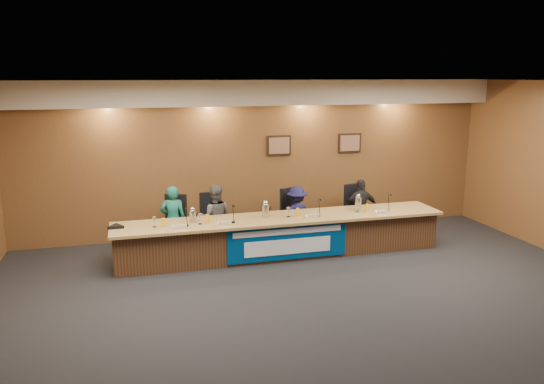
{
  "coord_description": "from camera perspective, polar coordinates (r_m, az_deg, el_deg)",
  "views": [
    {
      "loc": [
        -2.66,
        -6.64,
        3.29
      ],
      "look_at": [
        -0.12,
        2.63,
        1.17
      ],
      "focal_mm": 35.0,
      "sensor_mm": 36.0,
      "label": 1
    }
  ],
  "objects": [
    {
      "name": "floor",
      "position": [
        7.88,
        6.02,
        -12.31
      ],
      "size": [
        10.0,
        10.0,
        0.0
      ],
      "primitive_type": "plane",
      "color": "black",
      "rests_on": "ground"
    },
    {
      "name": "ceiling",
      "position": [
        7.16,
        6.61,
        11.64
      ],
      "size": [
        10.0,
        8.0,
        0.04
      ],
      "primitive_type": "cube",
      "color": "silver",
      "rests_on": "wall_back"
    },
    {
      "name": "wall_back",
      "position": [
        11.1,
        -1.29,
        3.7
      ],
      "size": [
        10.0,
        0.04,
        3.2
      ],
      "primitive_type": "cube",
      "color": "brown",
      "rests_on": "floor"
    },
    {
      "name": "soffit",
      "position": [
        10.73,
        -0.99,
        10.64
      ],
      "size": [
        10.0,
        0.5,
        0.5
      ],
      "primitive_type": "cube",
      "color": "beige",
      "rests_on": "wall_back"
    },
    {
      "name": "dais_body",
      "position": [
        9.88,
        1.01,
        -4.87
      ],
      "size": [
        6.0,
        0.8,
        0.7
      ],
      "primitive_type": "cube",
      "color": "#462A17",
      "rests_on": "floor"
    },
    {
      "name": "dais_top",
      "position": [
        9.72,
        1.1,
        -2.84
      ],
      "size": [
        6.1,
        0.95,
        0.05
      ],
      "primitive_type": "cube",
      "color": "olive",
      "rests_on": "dais_body"
    },
    {
      "name": "banner",
      "position": [
        9.49,
        1.72,
        -5.41
      ],
      "size": [
        2.2,
        0.02,
        0.65
      ],
      "primitive_type": "cube",
      "color": "navy",
      "rests_on": "dais_body"
    },
    {
      "name": "banner_text_upper",
      "position": [
        9.42,
        1.75,
        -4.28
      ],
      "size": [
        2.0,
        0.01,
        0.1
      ],
      "primitive_type": "cube",
      "color": "silver",
      "rests_on": "banner"
    },
    {
      "name": "banner_text_lower",
      "position": [
        9.5,
        1.74,
        -5.9
      ],
      "size": [
        1.6,
        0.01,
        0.28
      ],
      "primitive_type": "cube",
      "color": "silver",
      "rests_on": "banner"
    },
    {
      "name": "wall_photo_left",
      "position": [
        11.14,
        0.75,
        5.03
      ],
      "size": [
        0.52,
        0.04,
        0.42
      ],
      "primitive_type": "cube",
      "color": "black",
      "rests_on": "wall_back"
    },
    {
      "name": "wall_photo_right",
      "position": [
        11.68,
        8.34,
        5.25
      ],
      "size": [
        0.52,
        0.04,
        0.42
      ],
      "primitive_type": "cube",
      "color": "black",
      "rests_on": "wall_back"
    },
    {
      "name": "panelist_a",
      "position": [
        10.06,
        -10.59,
        -2.97
      ],
      "size": [
        0.51,
        0.37,
        1.3
      ],
      "primitive_type": "imported",
      "rotation": [
        0.0,
        0.0,
        3.01
      ],
      "color": "#135A50",
      "rests_on": "floor"
    },
    {
      "name": "panelist_b",
      "position": [
        10.15,
        -6.15,
        -2.77
      ],
      "size": [
        0.69,
        0.58,
        1.27
      ],
      "primitive_type": "imported",
      "rotation": [
        0.0,
        0.0,
        2.96
      ],
      "color": "#48494E",
      "rests_on": "floor"
    },
    {
      "name": "panelist_c",
      "position": [
        10.54,
        2.69,
        -2.48
      ],
      "size": [
        0.79,
        0.51,
        1.15
      ],
      "primitive_type": "imported",
      "rotation": [
        0.0,
        0.0,
        3.25
      ],
      "color": "#111139",
      "rests_on": "floor"
    },
    {
      "name": "panelist_d",
      "position": [
        11.02,
        9.54,
        -1.77
      ],
      "size": [
        0.74,
        0.36,
        1.23
      ],
      "primitive_type": "imported",
      "rotation": [
        0.0,
        0.0,
        3.05
      ],
      "color": "black",
      "rests_on": "floor"
    },
    {
      "name": "office_chair_a",
      "position": [
        10.2,
        -10.6,
        -3.75
      ],
      "size": [
        0.63,
        0.63,
        0.08
      ],
      "primitive_type": "cube",
      "rotation": [
        0.0,
        0.0,
        -0.41
      ],
      "color": "black",
      "rests_on": "floor"
    },
    {
      "name": "office_chair_b",
      "position": [
        10.29,
        -6.22,
        -3.47
      ],
      "size": [
        0.55,
        0.55,
        0.08
      ],
      "primitive_type": "cube",
      "rotation": [
        0.0,
        0.0,
        0.17
      ],
      "color": "black",
      "rests_on": "floor"
    },
    {
      "name": "office_chair_c",
      "position": [
        10.66,
        2.52,
        -2.84
      ],
      "size": [
        0.61,
        0.61,
        0.08
      ],
      "primitive_type": "cube",
      "rotation": [
        0.0,
        0.0,
        0.34
      ],
      "color": "black",
      "rests_on": "floor"
    },
    {
      "name": "office_chair_d",
      "position": [
        11.14,
        9.3,
        -2.31
      ],
      "size": [
        0.59,
        0.59,
        0.08
      ],
      "primitive_type": "cube",
      "rotation": [
        0.0,
        0.0,
        0.25
      ],
      "color": "black",
      "rests_on": "floor"
    },
    {
      "name": "nameplate_a",
      "position": [
        9.09,
        -9.9,
        -3.66
      ],
      "size": [
        0.24,
        0.08,
        0.1
      ],
      "primitive_type": "cube",
      "rotation": [
        0.31,
        0.0,
        0.0
      ],
      "color": "white",
      "rests_on": "dais_top"
    },
    {
      "name": "microphone_a",
      "position": [
        9.26,
        -9.18,
        -3.57
      ],
      "size": [
        0.07,
        0.07,
        0.02
      ],
      "primitive_type": "cylinder",
      "color": "black",
      "rests_on": "dais_top"
    },
    {
      "name": "juice_glass_a",
      "position": [
        9.26,
        -11.57,
        -3.25
      ],
      "size": [
        0.06,
        0.06,
        0.15
      ],
      "primitive_type": "cylinder",
      "color": "gold",
      "rests_on": "dais_top"
    },
    {
      "name": "water_glass_a",
      "position": [
        9.27,
        -12.54,
        -3.18
      ],
      "size": [
        0.08,
        0.08,
        0.18
      ],
      "primitive_type": "cylinder",
      "color": "silver",
      "rests_on": "dais_top"
    },
    {
      "name": "nameplate_b",
      "position": [
        9.21,
        -5.12,
        -3.31
      ],
      "size": [
        0.24,
        0.08,
        0.1
      ],
      "primitive_type": "cube",
      "rotation": [
        0.31,
        0.0,
        0.0
      ],
      "color": "white",
      "rests_on": "dais_top"
    },
    {
      "name": "microphone_b",
      "position": [
        9.37,
        -4.21,
        -3.25
      ],
      "size": [
        0.07,
        0.07,
        0.02
      ],
      "primitive_type": "cylinder",
      "color": "black",
      "rests_on": "dais_top"
    },
    {
      "name": "juice_glass_b",
      "position": [
        9.38,
        -6.95,
        -2.88
      ],
      "size": [
        0.06,
        0.06,
        0.15
      ],
      "primitive_type": "cylinder",
      "color": "gold",
      "rests_on": "dais_top"
    },
    {
      "name": "water_glass_b",
      "position": [
        9.31,
        -7.77,
        -2.92
      ],
      "size": [
        0.08,
        0.08,
        0.18
      ],
      "primitive_type": "cylinder",
      "color": "silver",
      "rests_on": "dais_top"
    },
    {
      "name": "nameplate_c",
      "position": [
        9.65,
        4.45,
        -2.57
      ],
      "size": [
        0.24,
        0.08,
        0.1
      ],
      "primitive_type": "cube",
      "rotation": [
        0.31,
        0.0,
        0.0
      ],
      "color": "white",
      "rests_on": "dais_top"
    },
    {
      "name": "microphone_c",
      "position": [
        9.83,
        5.01,
        -2.51
      ],
      "size": [
        0.07,
        0.07,
        0.02
      ],
      "primitive_type": "cylinder",
      "color": "black",
      "rests_on": "dais_top"
    },
    {
      "name": "juice_glass_c",
      "position": [
        9.77,
        2.78,
        -2.18
      ],
      "size": [
        0.06,
        0.06,
        0.15
      ],
      "primitive_type": "cylinder",
      "color": "gold",
      "rests_on": "dais_top"
    },
    {
      "name": "water_glass_c",
      "position": [
        9.7,
        1.76,
        -2.18
      ],
      "size": [
        0.08,
        0.08,
        0.18
      ],
      "primitive_type": "cylinder",
      "color": "silver",
      "rests_on": "dais_top"
    },
    {
      "name": "nameplate_d",
      "position": [
        10.15,
        11.82,
        -2.05
      ],
      "size": [
        0.24,
        0.08,
        0.1
      ],
      "primitive_type": "cube",
      "rotation": [
        0.31,
        0.0,
        0.0
      ],
      "color": "white",
      "rests_on": "dais_top"
    },
    {
      "name": "microphone_d",
      "position": [
        10.42,
        12.31,
        -1.89
      ],
      "size": [
        0.07,
        0.07,
        0.02
      ],
      "primitive_type": "cylinder",
      "color": "black",
      "rests_on": "dais_top"
    },
    {
      "name": "juice_glass_d",
      "position": [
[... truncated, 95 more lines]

